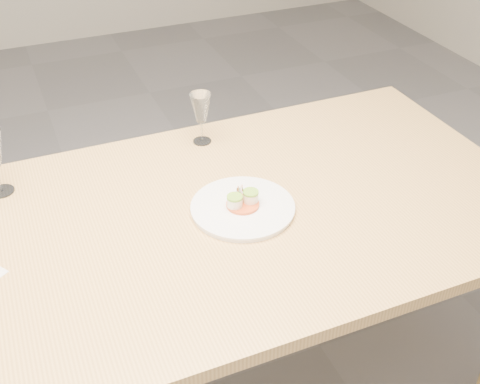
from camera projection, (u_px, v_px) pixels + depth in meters
name	position (u px, v px, depth m)	size (l,w,h in m)	color
dining_table	(127.00, 255.00, 1.65)	(2.40, 1.00, 0.75)	tan
dinner_plate	(243.00, 207.00, 1.70)	(0.30, 0.30, 0.08)	white
wine_glass_3	(201.00, 109.00, 1.95)	(0.07, 0.07, 0.18)	white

